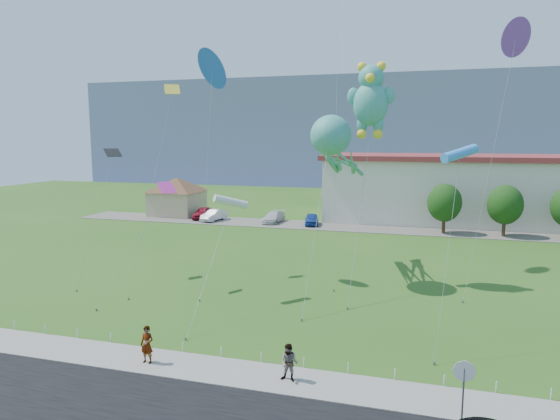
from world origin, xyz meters
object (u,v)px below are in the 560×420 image
at_px(pavilion, 177,193).
at_px(pedestrian_left, 147,345).
at_px(pedestrian_right, 289,363).
at_px(parked_car_white, 273,217).
at_px(parked_car_blue, 312,219).
at_px(teddy_bear_kite, 371,98).
at_px(parked_car_silver, 214,215).
at_px(parked_car_red, 203,213).
at_px(octopus_kite, 334,147).
at_px(stop_sign, 464,377).

xyz_separation_m(pavilion, pedestrian_left, (20.10, -40.99, -2.06)).
height_order(pedestrian_right, parked_car_white, pedestrian_right).
bearing_deg(parked_car_blue, parked_car_white, 163.78).
height_order(pavilion, pedestrian_left, pavilion).
bearing_deg(pedestrian_right, pavilion, 129.47).
relative_size(pedestrian_left, teddy_bear_kite, 0.11).
bearing_deg(parked_car_blue, parked_car_silver, 170.22).
bearing_deg(pedestrian_left, parked_car_blue, 92.85).
bearing_deg(pedestrian_right, teddy_bear_kite, 91.64).
bearing_deg(parked_car_red, pedestrian_right, -64.65).
distance_m(pedestrian_left, parked_car_red, 41.71).
distance_m(parked_car_silver, teddy_bear_kite, 32.50).
bearing_deg(parked_car_silver, pedestrian_left, -60.11).
bearing_deg(parked_car_silver, parked_car_white, 16.20).
bearing_deg(octopus_kite, pedestrian_right, -85.92).
height_order(stop_sign, pedestrian_left, stop_sign).
height_order(parked_car_blue, teddy_bear_kite, teddy_bear_kite).
bearing_deg(parked_car_white, teddy_bear_kite, -54.73).
height_order(octopus_kite, teddy_bear_kite, teddy_bear_kite).
distance_m(parked_car_red, octopus_kite, 31.60).
relative_size(pavilion, parked_car_white, 2.04).
relative_size(pavilion, stop_sign, 3.68).
bearing_deg(parked_car_blue, pedestrian_left, -100.01).
distance_m(pedestrian_right, octopus_kite, 18.73).
bearing_deg(parked_car_red, pedestrian_left, -72.71).
relative_size(pavilion, parked_car_silver, 2.20).
relative_size(parked_car_blue, teddy_bear_kite, 0.25).
xyz_separation_m(parked_car_red, octopus_kite, (20.76, -22.13, 8.83)).
relative_size(stop_sign, teddy_bear_kite, 0.16).
height_order(pavilion, stop_sign, pavilion).
distance_m(parked_car_white, parked_car_blue, 4.89).
xyz_separation_m(stop_sign, parked_car_red, (-28.70, 40.01, -1.06)).
xyz_separation_m(pedestrian_right, teddy_bear_kite, (1.33, 16.43, 12.06)).
bearing_deg(stop_sign, parked_car_red, 125.65).
bearing_deg(teddy_bear_kite, parked_car_blue, 112.45).
relative_size(pavilion, teddy_bear_kite, 0.60).
bearing_deg(octopus_kite, parked_car_silver, 131.70).
height_order(pavilion, parked_car_blue, pavilion).
relative_size(stop_sign, pedestrian_left, 1.45).
bearing_deg(pavilion, parked_car_red, -24.56).
height_order(pavilion, parked_car_silver, pavilion).
distance_m(pavilion, teddy_bear_kite, 38.51).
height_order(pedestrian_right, parked_car_silver, pedestrian_right).
distance_m(pavilion, pedestrian_right, 48.87).
distance_m(pedestrian_left, octopus_kite, 19.57).
bearing_deg(pedestrian_left, parked_car_silver, 110.91).
xyz_separation_m(stop_sign, parked_car_blue, (-14.35, 39.40, -1.14)).
bearing_deg(teddy_bear_kite, stop_sign, -73.04).
distance_m(parked_car_blue, octopus_kite, 24.15).
height_order(pedestrian_left, parked_car_red, pedestrian_left).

